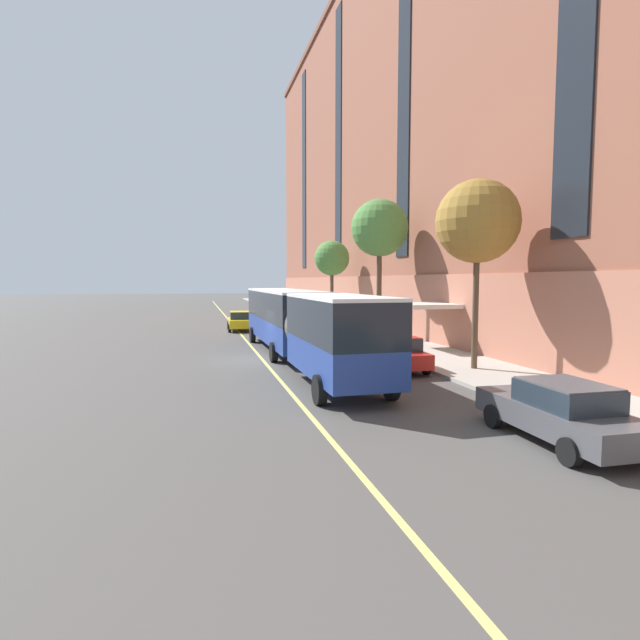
{
  "coord_description": "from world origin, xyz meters",
  "views": [
    {
      "loc": [
        -3.14,
        -25.27,
        4.06
      ],
      "look_at": [
        3.7,
        2.06,
        1.8
      ],
      "focal_mm": 28.0,
      "sensor_mm": 36.0,
      "label": 1
    }
  ],
  "objects_px": {
    "parked_car_darkgray_3": "(561,412)",
    "parked_car_champagne_4": "(285,312)",
    "parked_car_red_1": "(397,353)",
    "parked_car_red_5": "(328,329)",
    "street_tree_far_uptown": "(380,229)",
    "street_tree_mid_block": "(478,222)",
    "city_bus": "(299,321)",
    "parked_car_green_2": "(296,317)",
    "taxi_cab": "(240,321)",
    "fire_hydrant": "(343,329)",
    "street_tree_far_downtown": "(332,259)"
  },
  "relations": [
    {
      "from": "parked_car_darkgray_3",
      "to": "parked_car_champagne_4",
      "type": "xyz_separation_m",
      "value": [
        0.08,
        39.69,
        -0.0
      ]
    },
    {
      "from": "parked_car_red_1",
      "to": "parked_car_red_5",
      "type": "height_order",
      "value": "same"
    },
    {
      "from": "street_tree_far_uptown",
      "to": "street_tree_mid_block",
      "type": "bearing_deg",
      "value": -90.0
    },
    {
      "from": "city_bus",
      "to": "street_tree_far_uptown",
      "type": "bearing_deg",
      "value": 46.21
    },
    {
      "from": "parked_car_red_1",
      "to": "parked_car_green_2",
      "type": "distance_m",
      "value": 22.79
    },
    {
      "from": "parked_car_green_2",
      "to": "taxi_cab",
      "type": "relative_size",
      "value": 1.04
    },
    {
      "from": "parked_car_red_1",
      "to": "fire_hydrant",
      "type": "bearing_deg",
      "value": 83.34
    },
    {
      "from": "street_tree_mid_block",
      "to": "street_tree_far_uptown",
      "type": "xyz_separation_m",
      "value": [
        0.0,
        11.9,
        0.88
      ]
    },
    {
      "from": "taxi_cab",
      "to": "parked_car_darkgray_3",
      "type": "bearing_deg",
      "value": -79.94
    },
    {
      "from": "parked_car_champagne_4",
      "to": "street_tree_far_downtown",
      "type": "relative_size",
      "value": 0.57
    },
    {
      "from": "street_tree_far_uptown",
      "to": "street_tree_far_downtown",
      "type": "xyz_separation_m",
      "value": [
        0.0,
        11.9,
        -1.48
      ]
    },
    {
      "from": "taxi_cab",
      "to": "parked_car_green_2",
      "type": "bearing_deg",
      "value": 31.43
    },
    {
      "from": "parked_car_red_5",
      "to": "street_tree_far_uptown",
      "type": "distance_m",
      "value": 7.49
    },
    {
      "from": "city_bus",
      "to": "taxi_cab",
      "type": "height_order",
      "value": "city_bus"
    },
    {
      "from": "parked_car_red_1",
      "to": "street_tree_far_uptown",
      "type": "height_order",
      "value": "street_tree_far_uptown"
    },
    {
      "from": "parked_car_darkgray_3",
      "to": "fire_hydrant",
      "type": "relative_size",
      "value": 6.65
    },
    {
      "from": "parked_car_red_5",
      "to": "fire_hydrant",
      "type": "relative_size",
      "value": 5.97
    },
    {
      "from": "parked_car_green_2",
      "to": "street_tree_mid_block",
      "type": "distance_m",
      "value": 24.83
    },
    {
      "from": "city_bus",
      "to": "taxi_cab",
      "type": "distance_m",
      "value": 16.23
    },
    {
      "from": "city_bus",
      "to": "parked_car_darkgray_3",
      "type": "bearing_deg",
      "value": -74.63
    },
    {
      "from": "street_tree_far_uptown",
      "to": "fire_hydrant",
      "type": "height_order",
      "value": "street_tree_far_uptown"
    },
    {
      "from": "parked_car_darkgray_3",
      "to": "parked_car_green_2",
      "type": "bearing_deg",
      "value": 90.07
    },
    {
      "from": "street_tree_far_uptown",
      "to": "fire_hydrant",
      "type": "bearing_deg",
      "value": 116.32
    },
    {
      "from": "parked_car_darkgray_3",
      "to": "street_tree_far_uptown",
      "type": "relative_size",
      "value": 0.52
    },
    {
      "from": "street_tree_far_uptown",
      "to": "parked_car_darkgray_3",
      "type": "bearing_deg",
      "value": -98.6
    },
    {
      "from": "parked_car_red_5",
      "to": "parked_car_champagne_4",
      "type": "bearing_deg",
      "value": 89.49
    },
    {
      "from": "city_bus",
      "to": "taxi_cab",
      "type": "xyz_separation_m",
      "value": [
        -1.51,
        16.11,
        -1.26
      ]
    },
    {
      "from": "parked_car_red_1",
      "to": "parked_car_darkgray_3",
      "type": "distance_m",
      "value": 10.38
    },
    {
      "from": "city_bus",
      "to": "street_tree_far_downtown",
      "type": "xyz_separation_m",
      "value": [
        7.0,
        19.2,
        3.94
      ]
    },
    {
      "from": "parked_car_red_1",
      "to": "city_bus",
      "type": "bearing_deg",
      "value": 137.83
    },
    {
      "from": "parked_car_champagne_4",
      "to": "parked_car_red_5",
      "type": "relative_size",
      "value": 0.99
    },
    {
      "from": "taxi_cab",
      "to": "street_tree_far_downtown",
      "type": "bearing_deg",
      "value": 19.99
    },
    {
      "from": "parked_car_champagne_4",
      "to": "fire_hydrant",
      "type": "relative_size",
      "value": 5.9
    },
    {
      "from": "taxi_cab",
      "to": "street_tree_far_downtown",
      "type": "relative_size",
      "value": 0.58
    },
    {
      "from": "city_bus",
      "to": "parked_car_green_2",
      "type": "bearing_deg",
      "value": 78.99
    },
    {
      "from": "parked_car_red_1",
      "to": "fire_hydrant",
      "type": "xyz_separation_m",
      "value": [
        1.62,
        13.91,
        -0.29
      ]
    },
    {
      "from": "city_bus",
      "to": "street_tree_mid_block",
      "type": "distance_m",
      "value": 9.52
    },
    {
      "from": "street_tree_far_uptown",
      "to": "parked_car_green_2",
      "type": "bearing_deg",
      "value": 105.06
    },
    {
      "from": "street_tree_mid_block",
      "to": "fire_hydrant",
      "type": "distance_m",
      "value": 16.3
    },
    {
      "from": "taxi_cab",
      "to": "street_tree_far_uptown",
      "type": "xyz_separation_m",
      "value": [
        8.51,
        -8.81,
        6.68
      ]
    },
    {
      "from": "city_bus",
      "to": "parked_car_red_5",
      "type": "height_order",
      "value": "city_bus"
    },
    {
      "from": "street_tree_mid_block",
      "to": "street_tree_far_downtown",
      "type": "xyz_separation_m",
      "value": [
        0.0,
        23.8,
        -0.6
      ]
    },
    {
      "from": "fire_hydrant",
      "to": "street_tree_mid_block",
      "type": "bearing_deg",
      "value": -84.1
    },
    {
      "from": "taxi_cab",
      "to": "street_tree_far_uptown",
      "type": "height_order",
      "value": "street_tree_far_uptown"
    },
    {
      "from": "parked_car_green_2",
      "to": "parked_car_champagne_4",
      "type": "xyz_separation_m",
      "value": [
        0.12,
        6.53,
        -0.0
      ]
    },
    {
      "from": "parked_car_green_2",
      "to": "city_bus",
      "type": "bearing_deg",
      "value": -101.01
    },
    {
      "from": "parked_car_green_2",
      "to": "taxi_cab",
      "type": "height_order",
      "value": "same"
    },
    {
      "from": "parked_car_red_1",
      "to": "taxi_cab",
      "type": "height_order",
      "value": "same"
    },
    {
      "from": "parked_car_red_1",
      "to": "street_tree_far_downtown",
      "type": "xyz_separation_m",
      "value": [
        3.18,
        22.66,
        5.2
      ]
    },
    {
      "from": "city_bus",
      "to": "street_tree_far_uptown",
      "type": "distance_m",
      "value": 11.47
    }
  ]
}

